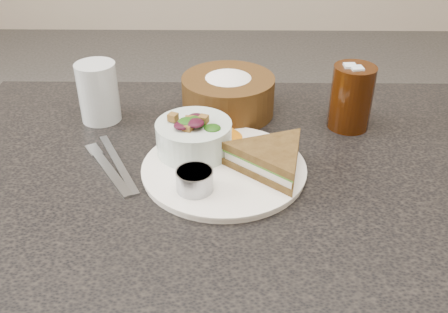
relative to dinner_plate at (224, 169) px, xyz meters
The scene contains 10 objects.
dinner_plate is the anchor object (origin of this frame).
sandwich 0.08m from the dinner_plate, ahead, with size 0.16×0.16×0.04m, color brown, non-canonical shape.
salad_bowl 0.08m from the dinner_plate, 137.45° to the left, with size 0.13×0.13×0.07m, color silver, non-canonical shape.
dressing_ramekin 0.08m from the dinner_plate, 123.67° to the right, with size 0.06×0.06×0.03m, color gray.
orange_wedge 0.10m from the dinner_plate, 89.75° to the left, with size 0.07×0.07×0.03m, color orange.
fork 0.19m from the dinner_plate, behind, with size 0.02×0.16×0.00m, color #9E9FA3.
knife 0.18m from the dinner_plate, behind, with size 0.01×0.20×0.00m, color #A9ACB3.
bread_basket 0.22m from the dinner_plate, 88.54° to the left, with size 0.18×0.18×0.10m, color #452B15, non-canonical shape.
cola_glass 0.29m from the dinner_plate, 34.30° to the left, with size 0.08×0.08×0.13m, color black, non-canonical shape.
water_glass 0.30m from the dinner_plate, 142.96° to the left, with size 0.08×0.08×0.11m, color silver.
Camera 1 is at (0.01, -0.68, 1.21)m, focal length 40.00 mm.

